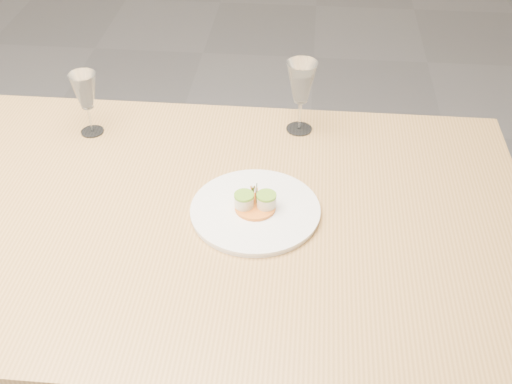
# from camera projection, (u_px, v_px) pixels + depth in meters

# --- Properties ---
(ground) EXTENTS (7.00, 7.00, 0.00)m
(ground) POSITION_uv_depth(u_px,v_px,m) (89.00, 384.00, 2.05)
(ground) COLOR slate
(ground) RESTS_ON ground
(dining_table) EXTENTS (2.40, 1.00, 0.75)m
(dining_table) POSITION_uv_depth(u_px,v_px,m) (45.00, 224.00, 1.62)
(dining_table) COLOR tan
(dining_table) RESTS_ON ground
(dinner_plate) EXTENTS (0.31, 0.31, 0.08)m
(dinner_plate) POSITION_uv_depth(u_px,v_px,m) (255.00, 210.00, 1.54)
(dinner_plate) COLOR white
(dinner_plate) RESTS_ON dining_table
(wine_glass_1) EXTENTS (0.07, 0.07, 0.18)m
(wine_glass_1) POSITION_uv_depth(u_px,v_px,m) (85.00, 92.00, 1.74)
(wine_glass_1) COLOR white
(wine_glass_1) RESTS_ON dining_table
(wine_glass_2) EXTENTS (0.08, 0.08, 0.21)m
(wine_glass_2) POSITION_uv_depth(u_px,v_px,m) (301.00, 84.00, 1.74)
(wine_glass_2) COLOR white
(wine_glass_2) RESTS_ON dining_table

